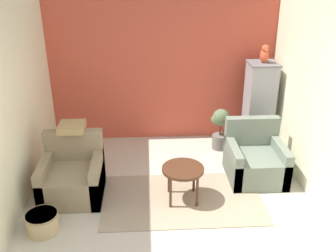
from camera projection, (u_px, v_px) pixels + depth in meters
name	position (u px, v px, depth m)	size (l,w,h in m)	color
wall_back_accent	(162.00, 65.00, 6.46)	(4.00, 0.06, 2.70)	#C64C38
wall_left	(17.00, 101.00, 4.85)	(0.06, 3.25, 2.70)	beige
wall_right	(313.00, 95.00, 5.06)	(0.06, 3.25, 2.70)	beige
area_rug	(182.00, 199.00, 5.17)	(2.18, 1.27, 0.01)	gray
coffee_table	(183.00, 172.00, 4.99)	(0.57, 0.57, 0.50)	#472819
armchair_left	(73.00, 177.00, 5.18)	(0.82, 0.82, 0.85)	#8E7A5B
armchair_right	(255.00, 161.00, 5.60)	(0.82, 0.82, 0.85)	slate
birdcage	(259.00, 106.00, 6.35)	(0.47, 0.47, 1.50)	slate
parrot	(264.00, 54.00, 5.99)	(0.14, 0.25, 0.30)	#D14C2D
potted_plant	(220.00, 126.00, 6.40)	(0.32, 0.29, 0.73)	#66605B
wicker_basket	(42.00, 222.00, 4.51)	(0.39, 0.39, 0.26)	tan
throw_pillow	(72.00, 127.00, 5.19)	(0.35, 0.35, 0.10)	tan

